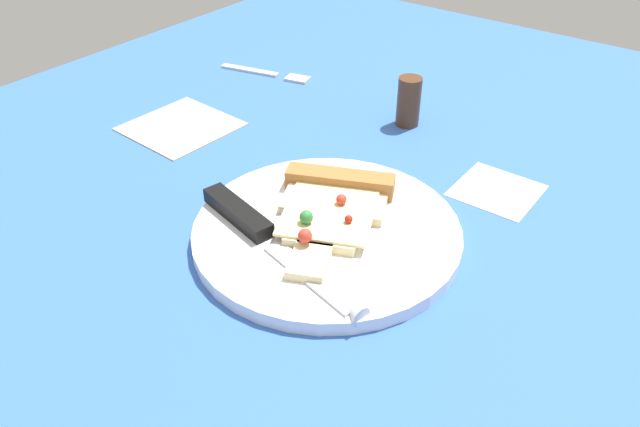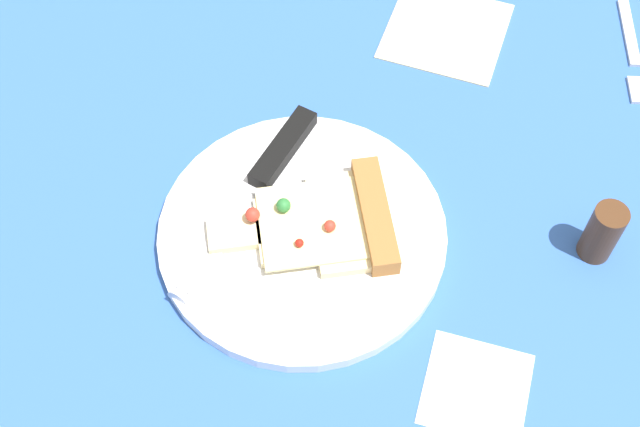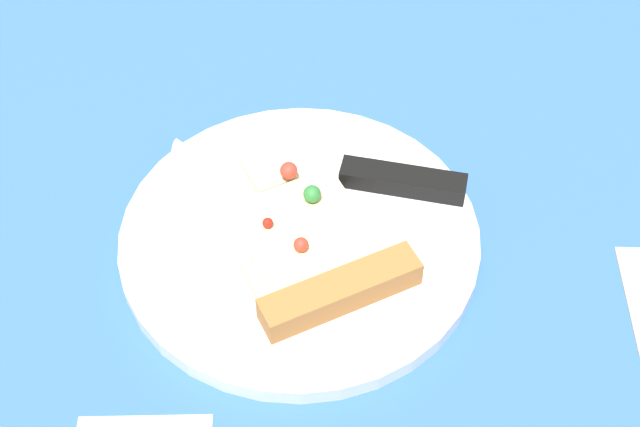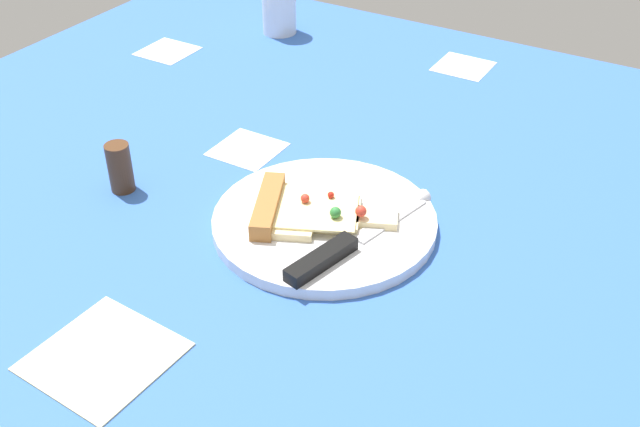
# 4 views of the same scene
# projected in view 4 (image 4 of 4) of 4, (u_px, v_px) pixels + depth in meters

# --- Properties ---
(ground_plane) EXTENTS (1.30, 1.30, 0.03)m
(ground_plane) POSITION_uv_depth(u_px,v_px,m) (269.00, 204.00, 1.03)
(ground_plane) COLOR #3360B7
(ground_plane) RESTS_ON ground
(plate) EXTENTS (0.28, 0.28, 0.01)m
(plate) POSITION_uv_depth(u_px,v_px,m) (324.00, 222.00, 0.96)
(plate) COLOR silver
(plate) RESTS_ON ground_plane
(pizza_slice) EXTENTS (0.15, 0.19, 0.03)m
(pizza_slice) POSITION_uv_depth(u_px,v_px,m) (304.00, 210.00, 0.95)
(pizza_slice) COLOR beige
(pizza_slice) RESTS_ON plate
(knife) EXTENTS (0.24, 0.08, 0.02)m
(knife) POSITION_uv_depth(u_px,v_px,m) (349.00, 243.00, 0.90)
(knife) COLOR silver
(knife) RESTS_ON plate
(drinking_glass) EXTENTS (0.06, 0.06, 0.11)m
(drinking_glass) POSITION_uv_depth(u_px,v_px,m) (279.00, 5.00, 1.44)
(drinking_glass) COLOR white
(drinking_glass) RESTS_ON ground_plane
(pepper_shaker) EXTENTS (0.03, 0.03, 0.07)m
(pepper_shaker) POSITION_uv_depth(u_px,v_px,m) (120.00, 168.00, 1.01)
(pepper_shaker) COLOR #4C2D19
(pepper_shaker) RESTS_ON ground_plane
(napkin) EXTENTS (0.14, 0.14, 0.00)m
(napkin) POSITION_uv_depth(u_px,v_px,m) (103.00, 356.00, 0.78)
(napkin) COLOR beige
(napkin) RESTS_ON ground_plane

